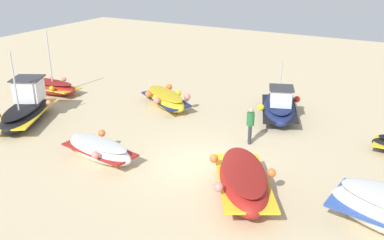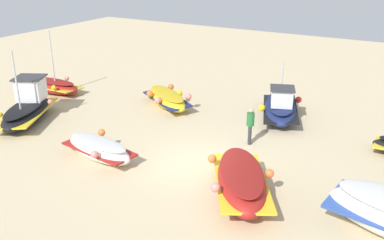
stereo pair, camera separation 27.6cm
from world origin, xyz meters
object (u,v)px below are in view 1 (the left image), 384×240
at_px(fishing_boat_1, 243,181).
at_px(fishing_boat_2, 26,109).
at_px(fishing_boat_5, 279,107).
at_px(fishing_boat_6, 99,150).
at_px(person_walking, 250,123).
at_px(fishing_boat_4, 166,99).
at_px(fishing_boat_7, 48,86).

distance_m(fishing_boat_1, fishing_boat_2, 11.66).
bearing_deg(fishing_boat_5, fishing_boat_6, -51.66).
height_order(fishing_boat_2, person_walking, fishing_boat_2).
xyz_separation_m(fishing_boat_4, fishing_boat_5, (-5.68, -1.41, 0.12)).
xyz_separation_m(fishing_boat_6, fishing_boat_7, (8.09, -5.04, -0.01)).
distance_m(fishing_boat_7, person_walking, 12.71).
bearing_deg(fishing_boat_1, fishing_boat_4, 17.98).
relative_size(fishing_boat_6, person_walking, 2.12).
xyz_separation_m(fishing_boat_4, person_walking, (-5.55, 2.13, 0.50)).
bearing_deg(fishing_boat_6, person_walking, -129.13).
bearing_deg(fishing_boat_5, fishing_boat_2, -78.79).
bearing_deg(fishing_boat_7, fishing_boat_4, -171.13).
bearing_deg(fishing_boat_7, fishing_boat_1, 159.36).
bearing_deg(fishing_boat_4, fishing_boat_7, -137.91).
height_order(fishing_boat_5, fishing_boat_7, fishing_boat_7).
height_order(fishing_boat_2, fishing_boat_6, fishing_boat_2).
relative_size(fishing_boat_2, fishing_boat_6, 1.31).
height_order(fishing_boat_1, fishing_boat_5, fishing_boat_5).
distance_m(fishing_boat_2, fishing_boat_4, 6.87).
distance_m(fishing_boat_1, fishing_boat_7, 14.81).
xyz_separation_m(fishing_boat_2, fishing_boat_6, (-5.67, 1.39, -0.21)).
bearing_deg(fishing_boat_2, fishing_boat_7, 6.54).
distance_m(fishing_boat_2, fishing_boat_5, 12.21).
xyz_separation_m(fishing_boat_5, fishing_boat_6, (4.72, 7.80, -0.13)).
relative_size(fishing_boat_1, fishing_boat_7, 1.06).
relative_size(fishing_boat_7, person_walking, 2.46).
relative_size(fishing_boat_5, fishing_boat_7, 1.13).
distance_m(fishing_boat_4, person_walking, 5.97).
distance_m(fishing_boat_2, person_walking, 10.66).
bearing_deg(person_walking, fishing_boat_5, -118.44).
height_order(fishing_boat_4, fishing_boat_7, fishing_boat_7).
xyz_separation_m(fishing_boat_4, fishing_boat_7, (7.12, 1.35, -0.01)).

